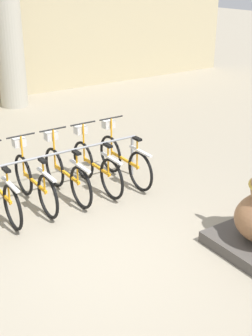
% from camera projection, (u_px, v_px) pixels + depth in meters
% --- Properties ---
extents(ground_plane, '(60.00, 60.00, 0.00)m').
position_uv_depth(ground_plane, '(106.00, 253.00, 6.31)').
color(ground_plane, '#9E937F').
extents(column_right, '(0.91, 0.91, 5.16)m').
position_uv_depth(column_right, '(6.00, 6.00, 11.93)').
color(column_right, '#BCB7A8').
rests_on(column_right, ground_plane).
extents(bicycle_4, '(0.48, 1.67, 1.07)m').
position_uv_depth(bicycle_4, '(0.00, 190.00, 7.13)').
color(bicycle_4, black).
rests_on(bicycle_4, ground_plane).
extents(bicycle_5, '(0.48, 1.67, 1.07)m').
position_uv_depth(bicycle_5, '(34.00, 181.00, 7.45)').
color(bicycle_5, black).
rests_on(bicycle_5, ground_plane).
extents(bicycle_6, '(0.48, 1.67, 1.07)m').
position_uv_depth(bicycle_6, '(66.00, 173.00, 7.74)').
color(bicycle_6, black).
rests_on(bicycle_6, ground_plane).
extents(bicycle_7, '(0.48, 1.67, 1.07)m').
position_uv_depth(bicycle_7, '(96.00, 165.00, 8.03)').
color(bicycle_7, black).
rests_on(bicycle_7, ground_plane).
extents(bicycle_8, '(0.48, 1.67, 1.07)m').
position_uv_depth(bicycle_8, '(124.00, 158.00, 8.32)').
color(bicycle_8, black).
rests_on(bicycle_8, ground_plane).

